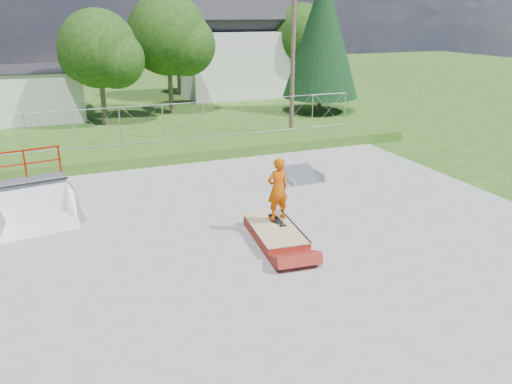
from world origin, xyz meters
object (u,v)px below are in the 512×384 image
at_px(quarter_pipe, 33,192).
at_px(grind_box, 275,233).
at_px(skater, 278,191).
at_px(flat_bank_ramp, 302,175).

bearing_deg(quarter_pipe, grind_box, -38.51).
xyz_separation_m(quarter_pipe, skater, (6.78, -3.30, 0.24)).
height_order(flat_bank_ramp, skater, skater).
relative_size(quarter_pipe, skater, 1.21).
height_order(quarter_pipe, skater, skater).
relative_size(flat_bank_ramp, skater, 0.80).
distance_m(grind_box, quarter_pipe, 7.56).
bearing_deg(grind_box, skater, 63.23).
height_order(grind_box, flat_bank_ramp, flat_bank_ramp).
bearing_deg(quarter_pipe, flat_bank_ramp, -3.37).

